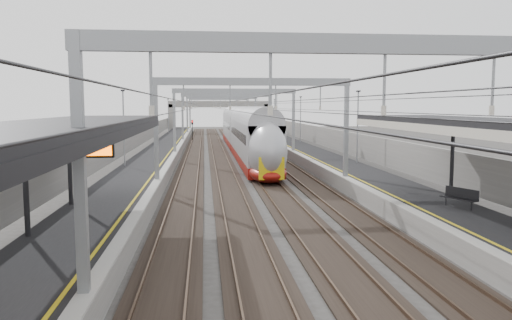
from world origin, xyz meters
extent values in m
cube|color=black|center=(-8.00, 45.00, 0.50)|extent=(4.00, 120.00, 1.00)
cube|color=black|center=(8.00, 45.00, 0.50)|extent=(4.00, 120.00, 1.00)
cube|color=black|center=(-4.50, 45.00, 0.04)|extent=(2.40, 140.00, 0.08)
cube|color=brown|center=(-5.22, 45.00, 0.13)|extent=(0.07, 140.00, 0.14)
cube|color=brown|center=(-3.78, 45.00, 0.13)|extent=(0.07, 140.00, 0.14)
cube|color=black|center=(-1.50, 45.00, 0.04)|extent=(2.40, 140.00, 0.08)
cube|color=brown|center=(-2.22, 45.00, 0.13)|extent=(0.07, 140.00, 0.14)
cube|color=brown|center=(-0.78, 45.00, 0.13)|extent=(0.07, 140.00, 0.14)
cube|color=black|center=(1.50, 45.00, 0.04)|extent=(2.40, 140.00, 0.08)
cube|color=brown|center=(0.78, 45.00, 0.13)|extent=(0.07, 140.00, 0.14)
cube|color=brown|center=(2.22, 45.00, 0.13)|extent=(0.07, 140.00, 0.14)
cube|color=black|center=(4.50, 45.00, 0.04)|extent=(2.40, 140.00, 0.08)
cube|color=brown|center=(3.78, 45.00, 0.13)|extent=(0.07, 140.00, 0.14)
cube|color=brown|center=(5.22, 45.00, 0.13)|extent=(0.07, 140.00, 0.14)
cube|color=gray|center=(-6.30, 2.00, 4.30)|extent=(0.28, 0.28, 6.60)
cube|color=gray|center=(0.00, 2.00, 7.35)|extent=(13.00, 0.25, 0.50)
cube|color=gray|center=(-6.30, 22.00, 4.30)|extent=(0.28, 0.28, 6.60)
cube|color=gray|center=(6.30, 22.00, 4.30)|extent=(0.28, 0.28, 6.60)
cube|color=gray|center=(0.00, 22.00, 7.35)|extent=(13.00, 0.25, 0.50)
cube|color=gray|center=(-6.30, 42.00, 4.30)|extent=(0.28, 0.28, 6.60)
cube|color=gray|center=(6.30, 42.00, 4.30)|extent=(0.28, 0.28, 6.60)
cube|color=gray|center=(0.00, 42.00, 7.35)|extent=(13.00, 0.25, 0.50)
cube|color=gray|center=(-6.30, 62.00, 4.30)|extent=(0.28, 0.28, 6.60)
cube|color=gray|center=(6.30, 62.00, 4.30)|extent=(0.28, 0.28, 6.60)
cube|color=gray|center=(0.00, 62.00, 7.35)|extent=(13.00, 0.25, 0.50)
cube|color=gray|center=(-6.30, 82.00, 4.30)|extent=(0.28, 0.28, 6.60)
cube|color=gray|center=(6.30, 82.00, 4.30)|extent=(0.28, 0.28, 6.60)
cube|color=gray|center=(0.00, 82.00, 7.35)|extent=(13.00, 0.25, 0.50)
cube|color=gray|center=(-6.30, 100.00, 4.30)|extent=(0.28, 0.28, 6.60)
cube|color=gray|center=(6.30, 100.00, 4.30)|extent=(0.28, 0.28, 6.60)
cube|color=gray|center=(0.00, 100.00, 7.35)|extent=(13.00, 0.25, 0.50)
cylinder|color=#262628|center=(-4.50, 50.00, 5.50)|extent=(0.03, 140.00, 0.03)
cylinder|color=#262628|center=(-1.50, 50.00, 5.50)|extent=(0.03, 140.00, 0.03)
cylinder|color=#262628|center=(1.50, 50.00, 5.50)|extent=(0.03, 140.00, 0.03)
cylinder|color=#262628|center=(4.50, 50.00, 5.50)|extent=(0.03, 140.00, 0.03)
cube|color=black|center=(-8.00, 3.00, 5.12)|extent=(4.40, 30.00, 0.24)
cylinder|color=black|center=(-9.70, 14.00, 3.00)|extent=(0.20, 0.20, 4.00)
cube|color=black|center=(-6.60, 4.00, 4.55)|extent=(1.60, 0.15, 0.55)
cube|color=#FA5A05|center=(-6.60, 3.92, 4.55)|extent=(1.50, 0.02, 0.42)
cylinder|color=black|center=(9.70, 14.00, 3.00)|extent=(0.20, 0.20, 4.00)
cube|color=gray|center=(0.00, 100.00, 6.20)|extent=(22.00, 2.20, 1.40)
cube|color=gray|center=(-10.50, 100.00, 3.10)|extent=(1.00, 2.20, 6.20)
cube|color=gray|center=(10.50, 100.00, 3.10)|extent=(1.00, 2.20, 6.20)
cube|color=gray|center=(-11.20, 45.00, 1.60)|extent=(0.30, 120.00, 3.20)
cube|color=gray|center=(11.20, 45.00, 1.60)|extent=(0.30, 120.00, 3.20)
cube|color=maroon|center=(1.50, 38.74, 0.63)|extent=(2.90, 24.71, 0.86)
cube|color=#A3A3A8|center=(1.50, 38.74, 2.67)|extent=(2.90, 24.71, 3.22)
cube|color=black|center=(1.50, 30.09, 0.29)|extent=(2.15, 2.58, 0.54)
cube|color=maroon|center=(1.50, 63.89, 0.63)|extent=(2.90, 24.71, 0.86)
cube|color=#A3A3A8|center=(1.50, 63.89, 2.67)|extent=(2.90, 24.71, 3.22)
cube|color=black|center=(1.50, 55.24, 0.29)|extent=(2.15, 2.58, 0.54)
ellipsoid|color=#A3A3A8|center=(1.50, 26.17, 2.35)|extent=(2.90, 5.59, 4.51)
cube|color=#DBB90B|center=(1.50, 23.86, 1.38)|extent=(1.83, 0.12, 1.61)
cube|color=black|center=(1.50, 24.34, 2.99)|extent=(1.72, 0.61, 1.01)
cube|color=black|center=(8.64, 11.20, 1.45)|extent=(1.17, 1.83, 0.06)
cube|color=black|center=(8.84, 11.30, 1.68)|extent=(0.81, 1.66, 0.50)
cylinder|color=black|center=(8.94, 10.57, 1.21)|extent=(0.06, 0.06, 0.42)
cylinder|color=black|center=(8.35, 11.84, 1.21)|extent=(0.06, 0.06, 0.42)
cylinder|color=black|center=(-5.20, 73.26, 1.50)|extent=(0.12, 0.12, 3.00)
cube|color=black|center=(-5.20, 73.26, 3.10)|extent=(0.32, 0.22, 0.75)
sphere|color=red|center=(-5.20, 73.13, 3.25)|extent=(0.16, 0.16, 0.16)
cylinder|color=black|center=(3.20, 67.81, 1.50)|extent=(0.12, 0.12, 3.00)
cube|color=black|center=(3.20, 67.81, 3.10)|extent=(0.32, 0.22, 0.75)
sphere|color=red|center=(3.20, 67.68, 3.25)|extent=(0.16, 0.16, 0.16)
cylinder|color=black|center=(5.40, 69.14, 1.50)|extent=(0.12, 0.12, 3.00)
cube|color=black|center=(5.40, 69.14, 3.10)|extent=(0.32, 0.22, 0.75)
sphere|color=red|center=(5.40, 69.01, 3.25)|extent=(0.16, 0.16, 0.16)
camera|label=1|loc=(-3.19, -10.73, 5.76)|focal=35.00mm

